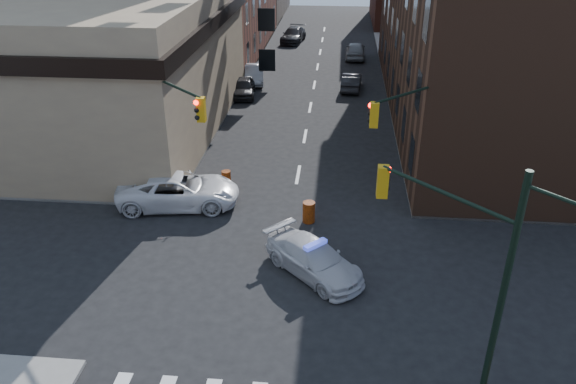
% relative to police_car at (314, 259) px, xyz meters
% --- Properties ---
extents(ground, '(140.00, 140.00, 0.00)m').
position_rel_police_car_xyz_m(ground, '(-1.40, -0.45, -0.70)').
color(ground, black).
rests_on(ground, ground).
extents(sidewalk_nw, '(34.00, 54.50, 0.15)m').
position_rel_police_car_xyz_m(sidewalk_nw, '(-24.40, 32.30, -0.63)').
color(sidewalk_nw, gray).
rests_on(sidewalk_nw, ground).
extents(sidewalk_ne, '(34.00, 54.50, 0.15)m').
position_rel_police_car_xyz_m(sidewalk_ne, '(21.60, 32.30, -0.63)').
color(sidewalk_ne, gray).
rests_on(sidewalk_ne, ground).
extents(bank_building, '(22.00, 22.00, 9.00)m').
position_rel_police_car_xyz_m(bank_building, '(-18.40, 16.05, 3.80)').
color(bank_building, '#978363').
rests_on(bank_building, ground).
extents(commercial_row_ne, '(14.00, 34.00, 14.00)m').
position_rel_police_car_xyz_m(commercial_row_ne, '(11.60, 22.05, 6.30)').
color(commercial_row_ne, '#482C1D').
rests_on(commercial_row_ne, ground).
extents(signal_pole_se, '(5.40, 5.27, 8.00)m').
position_rel_police_car_xyz_m(signal_pole_se, '(4.64, -5.98, 3.91)').
color(signal_pole_se, black).
rests_on(signal_pole_se, sidewalk_se).
extents(signal_pole_nw, '(3.58, 3.67, 8.00)m').
position_rel_police_car_xyz_m(signal_pole_nw, '(-7.25, 4.88, 3.64)').
color(signal_pole_nw, black).
rests_on(signal_pole_nw, sidewalk_nw).
extents(signal_pole_ne, '(3.67, 3.58, 8.00)m').
position_rel_police_car_xyz_m(signal_pole_ne, '(4.44, 4.90, 3.64)').
color(signal_pole_ne, black).
rests_on(signal_pole_ne, sidewalk_ne).
extents(tree_ne_near, '(3.00, 3.00, 4.85)m').
position_rel_police_car_xyz_m(tree_ne_near, '(6.10, 25.55, 2.79)').
color(tree_ne_near, black).
rests_on(tree_ne_near, sidewalk_ne).
extents(tree_ne_far, '(3.00, 3.00, 4.85)m').
position_rel_police_car_xyz_m(tree_ne_far, '(6.10, 33.55, 2.79)').
color(tree_ne_far, black).
rests_on(tree_ne_far, sidewalk_ne).
extents(police_car, '(4.82, 4.79, 1.40)m').
position_rel_police_car_xyz_m(police_car, '(0.00, 0.00, 0.00)').
color(police_car, silver).
rests_on(police_car, ground).
extents(pickup, '(6.48, 3.65, 1.71)m').
position_rel_police_car_xyz_m(pickup, '(-7.20, 5.35, 0.15)').
color(pickup, silver).
rests_on(pickup, ground).
extents(parked_car_wnear, '(2.17, 4.43, 1.45)m').
position_rel_police_car_xyz_m(parked_car_wnear, '(-6.90, 23.91, 0.03)').
color(parked_car_wnear, black).
rests_on(parked_car_wnear, ground).
extents(parked_car_wfar, '(2.18, 4.69, 1.49)m').
position_rel_police_car_xyz_m(parked_car_wfar, '(-6.63, 27.78, 0.04)').
color(parked_car_wfar, '#9799A0').
rests_on(parked_car_wfar, ground).
extents(parked_car_wdeep, '(2.83, 5.57, 1.55)m').
position_rel_police_car_xyz_m(parked_car_wdeep, '(-4.62, 44.12, 0.07)').
color(parked_car_wdeep, black).
rests_on(parked_car_wdeep, ground).
extents(parked_car_enear, '(1.81, 4.34, 1.39)m').
position_rel_police_car_xyz_m(parked_car_enear, '(1.75, 26.48, -0.00)').
color(parked_car_enear, black).
rests_on(parked_car_enear, ground).
extents(parked_car_efar, '(1.99, 4.79, 1.62)m').
position_rel_police_car_xyz_m(parked_car_efar, '(2.20, 37.19, 0.11)').
color(parked_car_efar, gray).
rests_on(parked_car_efar, ground).
extents(pedestrian_a, '(0.81, 0.77, 1.87)m').
position_rel_police_car_xyz_m(pedestrian_a, '(-11.09, 6.57, 0.39)').
color(pedestrian_a, black).
rests_on(pedestrian_a, sidewalk_nw).
extents(pedestrian_b, '(0.95, 0.83, 1.63)m').
position_rel_police_car_xyz_m(pedestrian_b, '(-11.61, 5.83, 0.27)').
color(pedestrian_b, black).
rests_on(pedestrian_b, sidewalk_nw).
extents(pedestrian_c, '(0.98, 0.78, 1.55)m').
position_rel_police_car_xyz_m(pedestrian_c, '(-11.07, 5.57, 0.23)').
color(pedestrian_c, '#1C222B').
rests_on(pedestrian_c, sidewalk_nw).
extents(barrel_road, '(0.67, 0.67, 1.06)m').
position_rel_police_car_xyz_m(barrel_road, '(-0.47, 4.27, -0.17)').
color(barrel_road, red).
rests_on(barrel_road, ground).
extents(barrel_bank, '(0.50, 0.50, 0.89)m').
position_rel_police_car_xyz_m(barrel_bank, '(-5.21, 7.75, -0.26)').
color(barrel_bank, '#F23E0B').
rests_on(barrel_bank, ground).
extents(barricade_nw_a, '(1.12, 0.59, 0.83)m').
position_rel_police_car_xyz_m(barricade_nw_a, '(-8.55, 5.62, -0.14)').
color(barricade_nw_a, '#ED400B').
rests_on(barricade_nw_a, sidewalk_nw).
extents(barricade_nw_b, '(1.45, 0.93, 1.00)m').
position_rel_police_car_xyz_m(barricade_nw_b, '(-12.10, 7.55, -0.05)').
color(barricade_nw_b, '#E95C0A').
rests_on(barricade_nw_b, sidewalk_nw).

